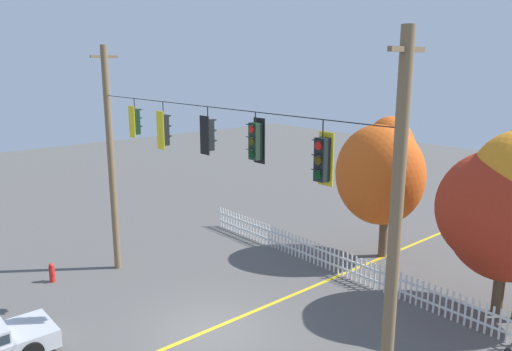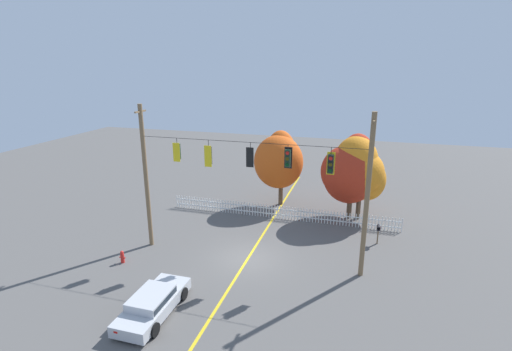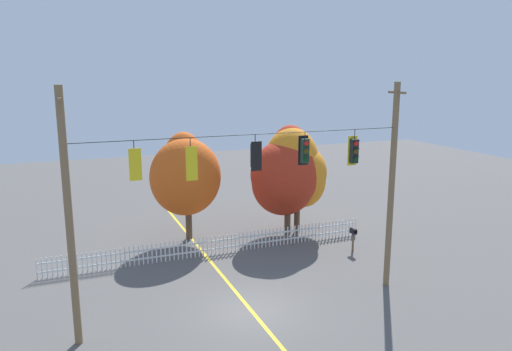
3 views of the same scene
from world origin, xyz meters
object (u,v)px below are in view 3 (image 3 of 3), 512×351
(traffic_signal_westbound_side, at_px, (191,163))
(roadside_mailbox, at_px, (353,232))
(traffic_signal_southbound_primary, at_px, (255,156))
(traffic_signal_northbound_primary, at_px, (354,151))
(autumn_maple_mid, at_px, (286,175))
(traffic_signal_eastbound_side, at_px, (135,164))
(autumn_maple_near_fence, at_px, (185,175))
(traffic_signal_northbound_secondary, at_px, (305,151))
(autumn_oak_far_east, at_px, (296,170))

(traffic_signal_westbound_side, xyz_separation_m, roadside_mailbox, (9.95, 4.27, -5.23))
(traffic_signal_southbound_primary, bearing_deg, roadside_mailbox, 29.94)
(traffic_signal_northbound_primary, distance_m, autumn_maple_mid, 8.74)
(traffic_signal_eastbound_side, height_order, traffic_signal_northbound_primary, same)
(autumn_maple_mid, bearing_deg, autumn_maple_near_fence, 168.63)
(traffic_signal_westbound_side, bearing_deg, traffic_signal_northbound_primary, 0.16)
(autumn_maple_mid, bearing_deg, traffic_signal_northbound_primary, -95.64)
(autumn_maple_mid, bearing_deg, traffic_signal_southbound_primary, -122.38)
(autumn_maple_near_fence, bearing_deg, traffic_signal_northbound_secondary, -74.55)
(traffic_signal_northbound_primary, distance_m, roadside_mailbox, 7.38)
(traffic_signal_westbound_side, bearing_deg, traffic_signal_northbound_secondary, 0.24)
(traffic_signal_westbound_side, height_order, traffic_signal_northbound_secondary, same)
(traffic_signal_northbound_primary, relative_size, autumn_maple_mid, 0.23)
(autumn_oak_far_east, bearing_deg, traffic_signal_eastbound_side, -141.72)
(traffic_signal_eastbound_side, distance_m, autumn_oak_far_east, 13.49)
(traffic_signal_northbound_primary, height_order, autumn_maple_mid, traffic_signal_northbound_primary)
(traffic_signal_northbound_secondary, bearing_deg, autumn_maple_near_fence, 105.45)
(traffic_signal_eastbound_side, relative_size, autumn_maple_mid, 0.21)
(traffic_signal_southbound_primary, relative_size, autumn_oak_far_east, 0.22)
(autumn_maple_mid, relative_size, roadside_mailbox, 4.97)
(traffic_signal_eastbound_side, xyz_separation_m, autumn_maple_near_fence, (4.06, 9.46, -2.53))
(traffic_signal_southbound_primary, relative_size, traffic_signal_northbound_primary, 0.91)
(traffic_signal_southbound_primary, height_order, autumn_maple_near_fence, traffic_signal_southbound_primary)
(traffic_signal_northbound_secondary, xyz_separation_m, autumn_maple_near_fence, (-2.61, 9.44, -2.60))
(traffic_signal_westbound_side, distance_m, traffic_signal_northbound_secondary, 4.67)
(traffic_signal_eastbound_side, bearing_deg, traffic_signal_northbound_secondary, 0.16)
(traffic_signal_eastbound_side, height_order, autumn_oak_far_east, traffic_signal_eastbound_side)
(autumn_maple_mid, height_order, roadside_mailbox, autumn_maple_mid)
(traffic_signal_westbound_side, height_order, roadside_mailbox, traffic_signal_westbound_side)
(autumn_maple_mid, bearing_deg, roadside_mailbox, -61.96)
(traffic_signal_eastbound_side, xyz_separation_m, traffic_signal_northbound_secondary, (6.67, 0.02, 0.07))
(traffic_signal_northbound_secondary, height_order, autumn_oak_far_east, traffic_signal_northbound_secondary)
(traffic_signal_northbound_secondary, height_order, autumn_maple_mid, traffic_signal_northbound_secondary)
(traffic_signal_northbound_secondary, height_order, traffic_signal_northbound_primary, same)
(traffic_signal_westbound_side, relative_size, autumn_maple_mid, 0.24)
(traffic_signal_southbound_primary, bearing_deg, traffic_signal_northbound_primary, 0.25)
(roadside_mailbox, bearing_deg, traffic_signal_eastbound_side, -160.35)
(traffic_signal_westbound_side, height_order, autumn_oak_far_east, traffic_signal_westbound_side)
(traffic_signal_eastbound_side, bearing_deg, autumn_maple_near_fence, 66.75)
(traffic_signal_eastbound_side, distance_m, roadside_mailbox, 13.77)
(traffic_signal_northbound_secondary, xyz_separation_m, traffic_signal_northbound_primary, (2.32, 0.00, -0.15))
(traffic_signal_eastbound_side, distance_m, traffic_signal_northbound_primary, 8.99)
(roadside_mailbox, bearing_deg, traffic_signal_westbound_side, -156.77)
(traffic_signal_southbound_primary, height_order, roadside_mailbox, traffic_signal_southbound_primary)
(traffic_signal_northbound_secondary, bearing_deg, autumn_maple_mid, 69.27)
(traffic_signal_southbound_primary, height_order, autumn_maple_mid, traffic_signal_southbound_primary)
(traffic_signal_westbound_side, distance_m, autumn_oak_far_east, 11.99)
(traffic_signal_eastbound_side, bearing_deg, traffic_signal_westbound_side, -0.03)
(traffic_signal_westbound_side, bearing_deg, autumn_oak_far_east, 44.36)
(traffic_signal_southbound_primary, xyz_separation_m, autumn_maple_near_fence, (-0.48, 9.46, -2.54))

